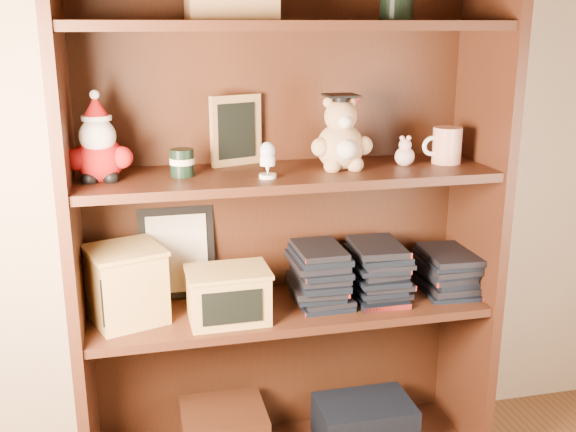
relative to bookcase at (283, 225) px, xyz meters
name	(u,v)px	position (x,y,z in m)	size (l,w,h in m)	color
bookcase	(283,225)	(0.00, 0.00, 0.00)	(1.20, 0.35, 1.60)	#3F1F12
shelf_lower	(288,308)	(0.00, -0.05, -0.24)	(1.14, 0.33, 0.02)	#3F1F12
shelf_upper	(288,175)	(0.00, -0.05, 0.16)	(1.14, 0.33, 0.02)	#3F1F12
santa_plush	(99,147)	(-0.50, -0.06, 0.26)	(0.17, 0.12, 0.24)	#A50F0F
teachers_tin	(182,162)	(-0.29, -0.05, 0.21)	(0.07, 0.07, 0.07)	black
chalkboard_plaque	(236,131)	(-0.12, 0.06, 0.27)	(0.15, 0.11, 0.20)	#9E7547
egg_cup	(267,159)	(-0.07, -0.13, 0.22)	(0.05, 0.05, 0.10)	white
grad_teddy_bear	(341,140)	(0.15, -0.06, 0.25)	(0.18, 0.15, 0.21)	tan
pink_figurine	(405,154)	(0.35, -0.05, 0.20)	(0.06, 0.06, 0.09)	beige
teacher_mug	(446,145)	(0.47, -0.05, 0.22)	(0.12, 0.08, 0.10)	silver
certificate_frame	(177,253)	(-0.30, 0.09, -0.09)	(0.22, 0.06, 0.27)	black
treats_box	(126,284)	(-0.45, -0.05, -0.12)	(0.24, 0.24, 0.21)	tan
pencils_box	(228,295)	(-0.18, -0.12, -0.15)	(0.23, 0.16, 0.15)	tan
book_stack_left	(319,276)	(0.10, -0.05, -0.15)	(0.14, 0.20, 0.16)	black
book_stack_mid	(378,271)	(0.28, -0.05, -0.15)	(0.14, 0.20, 0.16)	black
book_stack_right	(445,270)	(0.50, -0.05, -0.16)	(0.14, 0.20, 0.13)	black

